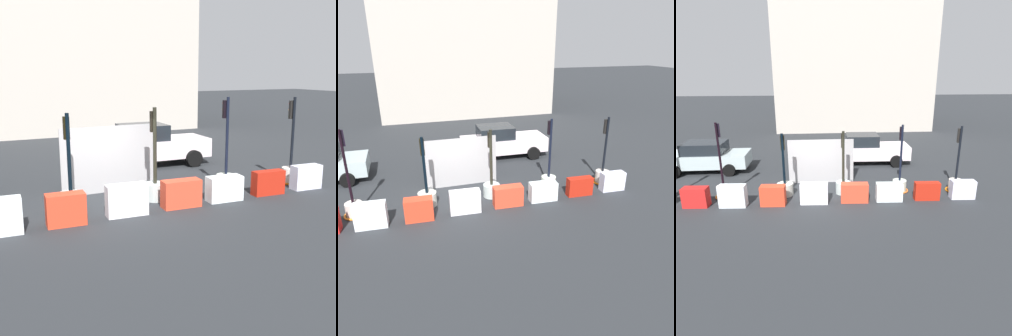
# 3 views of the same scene
# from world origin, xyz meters

# --- Properties ---
(ground_plane) EXTENTS (120.00, 120.00, 0.00)m
(ground_plane) POSITION_xyz_m (0.00, 0.00, 0.00)
(ground_plane) COLOR #25282B
(traffic_light_1) EXTENTS (0.79, 0.79, 3.29)m
(traffic_light_1) POSITION_xyz_m (-3.95, 0.15, 0.51)
(traffic_light_1) COLOR beige
(traffic_light_1) RESTS_ON ground_plane
(traffic_light_2) EXTENTS (0.72, 0.72, 2.79)m
(traffic_light_2) POSITION_xyz_m (-1.32, 0.17, 0.50)
(traffic_light_2) COLOR #B2B2A6
(traffic_light_2) RESTS_ON ground_plane
(traffic_light_3) EXTENTS (0.68, 0.68, 2.84)m
(traffic_light_3) POSITION_xyz_m (1.29, 0.17, 0.53)
(traffic_light_3) COLOR #A9B6B2
(traffic_light_3) RESTS_ON ground_plane
(traffic_light_4) EXTENTS (0.84, 0.84, 3.08)m
(traffic_light_4) POSITION_xyz_m (3.88, 0.21, 0.47)
(traffic_light_4) COLOR beige
(traffic_light_4) RESTS_ON ground_plane
(traffic_light_5) EXTENTS (0.85, 0.85, 3.02)m
(traffic_light_5) POSITION_xyz_m (6.45, -0.01, 0.48)
(traffic_light_5) COLOR beige
(traffic_light_5) RESTS_ON ground_plane
(construction_barrier_2) EXTENTS (1.09, 0.50, 0.92)m
(construction_barrier_2) POSITION_xyz_m (-3.30, -0.87, 0.46)
(construction_barrier_2) COLOR silver
(construction_barrier_2) RESTS_ON ground_plane
(construction_barrier_3) EXTENTS (1.03, 0.52, 0.84)m
(construction_barrier_3) POSITION_xyz_m (-1.69, -0.87, 0.42)
(construction_barrier_3) COLOR red
(construction_barrier_3) RESTS_ON ground_plane
(construction_barrier_4) EXTENTS (1.16, 0.49, 0.88)m
(construction_barrier_4) POSITION_xyz_m (-0.01, -0.84, 0.44)
(construction_barrier_4) COLOR silver
(construction_barrier_4) RESTS_ON ground_plane
(construction_barrier_5) EXTENTS (1.17, 0.53, 0.81)m
(construction_barrier_5) POSITION_xyz_m (1.68, -0.82, 0.40)
(construction_barrier_5) COLOR red
(construction_barrier_5) RESTS_ON ground_plane
(construction_barrier_6) EXTENTS (1.12, 0.54, 0.77)m
(construction_barrier_6) POSITION_xyz_m (3.16, -0.82, 0.38)
(construction_barrier_6) COLOR white
(construction_barrier_6) RESTS_ON ground_plane
(construction_barrier_7) EXTENTS (1.08, 0.43, 0.78)m
(construction_barrier_7) POSITION_xyz_m (4.80, -0.86, 0.39)
(construction_barrier_7) COLOR #AE1E10
(construction_barrier_7) RESTS_ON ground_plane
(construction_barrier_8) EXTENTS (1.05, 0.48, 0.81)m
(construction_barrier_8) POSITION_xyz_m (6.39, -0.85, 0.40)
(construction_barrier_8) COLOR silver
(construction_barrier_8) RESTS_ON ground_plane
(car_white_van) EXTENTS (4.64, 2.29, 1.74)m
(car_white_van) POSITION_xyz_m (3.16, 4.77, 0.85)
(car_white_van) COLOR silver
(car_white_van) RESTS_ON ground_plane
(building_main_facade) EXTENTS (14.74, 10.21, 13.51)m
(building_main_facade) POSITION_xyz_m (3.61, 19.08, 6.77)
(building_main_facade) COLOR #B7AEA2
(building_main_facade) RESTS_ON ground_plane
(site_fence_panel) EXTENTS (3.17, 0.50, 2.17)m
(site_fence_panel) POSITION_xyz_m (0.32, 1.64, 1.03)
(site_fence_panel) COLOR #9D9B9D
(site_fence_panel) RESTS_ON ground_plane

